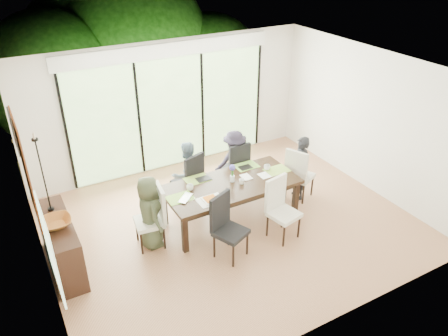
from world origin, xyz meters
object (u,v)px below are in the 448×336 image
chair_far_left (187,178)px  sideboard (61,245)px  person_far_left (187,174)px  chair_far_right (234,165)px  chair_near_right (284,210)px  cup_c (267,168)px  laptop (188,199)px  vase (232,178)px  person_far_right (234,161)px  cup_b (242,182)px  cup_a (190,187)px  person_left_end (150,212)px  bowl (56,223)px  chair_right_end (300,172)px  chair_near_left (231,228)px  table_top (231,185)px  person_right_end (300,168)px  chair_left_end (149,218)px

chair_far_left → sideboard: size_ratio=0.72×
person_far_left → chair_far_right: bearing=172.6°
chair_near_right → cup_c: 1.04m
person_far_left → laptop: size_ratio=3.91×
chair_far_left → vase: size_ratio=9.17×
person_far_right → sideboard: bearing=19.4°
cup_c → cup_b: bearing=-162.9°
chair_near_right → cup_c: chair_near_right is taller
chair_far_right → cup_a: (-1.25, -0.70, 0.24)m
person_far_right → laptop: (-1.40, -0.93, 0.11)m
person_left_end → bowl: (-1.36, 0.05, 0.26)m
chair_right_end → vase: chair_right_end is taller
chair_near_left → person_far_right: 2.00m
cup_c → sideboard: (-3.64, 0.05, -0.36)m
chair_far_right → cup_a: bearing=29.7°
table_top → person_far_right: person_far_right is taller
chair_near_left → sideboard: bearing=133.1°
person_far_left → bowl: size_ratio=2.85×
chair_right_end → person_far_right: person_far_right is taller
cup_a → cup_c: size_ratio=1.00×
sideboard → person_right_end: bearing=-1.9°
table_top → chair_near_right: bearing=-60.1°
vase → person_far_right: bearing=57.3°
person_left_end → chair_right_end: bearing=-89.5°
chair_right_end → cup_c: bearing=56.9°
chair_far_left → cup_a: size_ratio=8.87×
chair_far_right → chair_near_right: (-0.05, -1.72, 0.00)m
chair_left_end → bowl: size_ratio=2.43×
person_left_end → vase: bearing=-87.6°
chair_left_end → chair_near_left: 1.33m
chair_far_left → chair_far_right: bearing=160.3°
chair_near_left → cup_a: 1.07m
chair_far_right → person_far_right: 0.09m
chair_far_right → cup_c: 0.83m
laptop → person_left_end: bearing=129.5°
cup_b → chair_far_right: bearing=67.2°
chair_near_left → person_right_end: 2.16m
chair_left_end → table_top: bearing=97.8°
person_left_end → person_far_left: bearing=-50.6°
chair_far_right → cup_a: size_ratio=8.87×
chair_far_right → sideboard: (-3.39, -0.70, -0.12)m
cup_a → sideboard: (-2.14, -0.00, -0.36)m
table_top → laptop: (-0.85, -0.10, 0.04)m
cup_b → person_right_end: bearing=4.3°
chair_near_right → cup_a: size_ratio=8.87×
person_left_end → person_far_left: 1.32m
chair_left_end → cup_c: size_ratio=8.87×
chair_near_right → person_right_end: bearing=29.5°
chair_far_right → chair_near_left: 2.02m
chair_far_left → chair_near_left: same height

